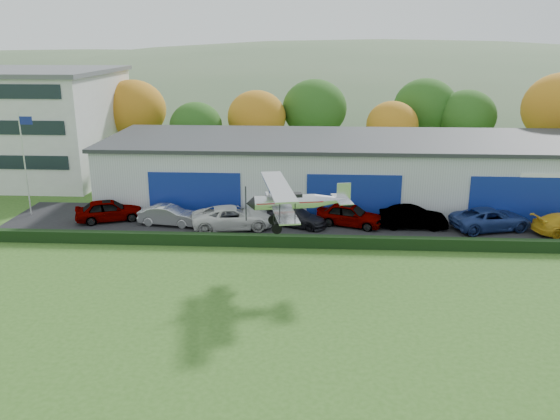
# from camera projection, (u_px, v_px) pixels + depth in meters

# --- Properties ---
(ground) EXTENTS (300.00, 300.00, 0.00)m
(ground) POSITION_uv_depth(u_px,v_px,m) (261.00, 390.00, 22.69)
(ground) COLOR #31571B
(ground) RESTS_ON ground
(apron) EXTENTS (48.00, 9.00, 0.05)m
(apron) POSITION_uv_depth(u_px,v_px,m) (326.00, 224.00, 42.57)
(apron) COLOR black
(apron) RESTS_ON ground
(hedge) EXTENTS (46.00, 0.60, 0.80)m
(hedge) POSITION_uv_depth(u_px,v_px,m) (328.00, 242.00, 37.88)
(hedge) COLOR black
(hedge) RESTS_ON ground
(hangar) EXTENTS (40.60, 12.60, 5.30)m
(hangar) POSITION_uv_depth(u_px,v_px,m) (349.00, 169.00, 48.36)
(hangar) COLOR #B2B7BC
(hangar) RESTS_ON ground
(office_block) EXTENTS (20.60, 15.60, 10.40)m
(office_block) POSITION_uv_depth(u_px,v_px,m) (8.00, 123.00, 56.16)
(office_block) COLOR silver
(office_block) RESTS_ON ground
(flagpole) EXTENTS (1.05, 0.10, 8.00)m
(flagpole) POSITION_uv_depth(u_px,v_px,m) (25.00, 155.00, 43.42)
(flagpole) COLOR silver
(flagpole) RESTS_ON ground
(tree_belt) EXTENTS (75.70, 13.22, 10.12)m
(tree_belt) POSITION_uv_depth(u_px,v_px,m) (303.00, 114.00, 59.80)
(tree_belt) COLOR #3D2614
(tree_belt) RESTS_ON ground
(distant_hills) EXTENTS (430.00, 196.00, 56.00)m
(distant_hills) POSITION_uv_depth(u_px,v_px,m) (291.00, 134.00, 160.44)
(distant_hills) COLOR #4C6642
(distant_hills) RESTS_ON ground
(car_0) EXTENTS (5.27, 3.58, 1.67)m
(car_0) POSITION_uv_depth(u_px,v_px,m) (109.00, 210.00, 43.08)
(car_0) COLOR gray
(car_0) RESTS_ON apron
(car_1) EXTENTS (4.57, 2.11, 1.45)m
(car_1) POSITION_uv_depth(u_px,v_px,m) (169.00, 215.00, 42.21)
(car_1) COLOR silver
(car_1) RESTS_ON apron
(car_2) EXTENTS (6.33, 3.91, 1.64)m
(car_2) POSITION_uv_depth(u_px,v_px,m) (233.00, 217.00, 41.40)
(car_2) COLOR silver
(car_2) RESTS_ON apron
(car_3) EXTENTS (4.93, 3.50, 1.33)m
(car_3) POSITION_uv_depth(u_px,v_px,m) (296.00, 217.00, 41.98)
(car_3) COLOR black
(car_3) RESTS_ON apron
(car_4) EXTENTS (5.20, 3.45, 1.65)m
(car_4) POSITION_uv_depth(u_px,v_px,m) (350.00, 215.00, 42.01)
(car_4) COLOR gray
(car_4) RESTS_ON apron
(car_5) EXTENTS (4.85, 1.78, 1.59)m
(car_5) POSITION_uv_depth(u_px,v_px,m) (413.00, 217.00, 41.49)
(car_5) COLOR gray
(car_5) RESTS_ON apron
(car_6) EXTENTS (6.19, 4.03, 1.59)m
(car_6) POSITION_uv_depth(u_px,v_px,m) (491.00, 219.00, 41.14)
(car_6) COLOR navy
(car_6) RESTS_ON apron
(biplane) EXTENTS (6.15, 7.02, 2.61)m
(biplane) POSITION_uv_depth(u_px,v_px,m) (294.00, 200.00, 32.71)
(biplane) COLOR silver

